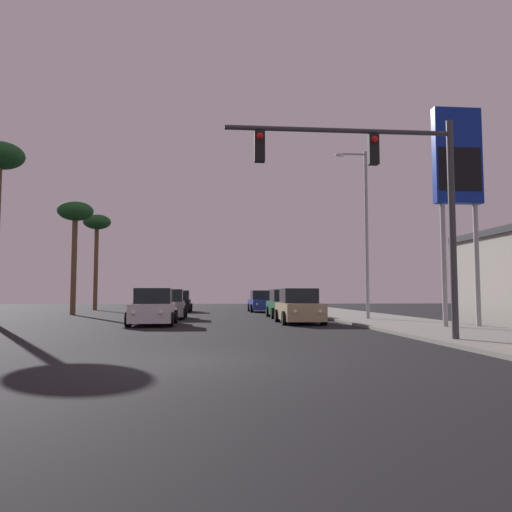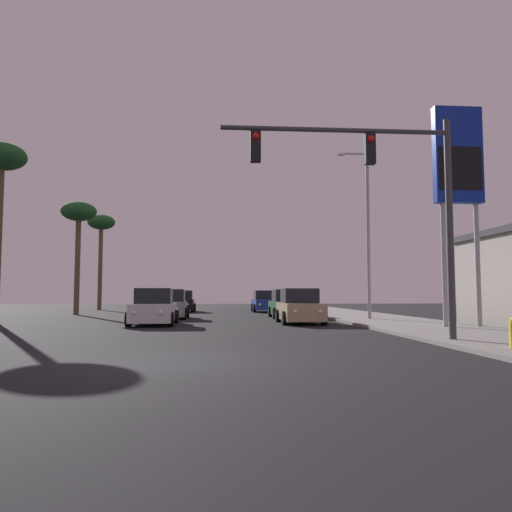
{
  "view_description": "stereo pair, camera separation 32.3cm",
  "coord_description": "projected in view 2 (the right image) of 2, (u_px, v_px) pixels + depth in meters",
  "views": [
    {
      "loc": [
        0.64,
        -10.87,
        1.43
      ],
      "look_at": [
        2.59,
        11.22,
        3.11
      ],
      "focal_mm": 35.0,
      "sensor_mm": 36.0,
      "label": 1
    },
    {
      "loc": [
        0.96,
        -10.89,
        1.43
      ],
      "look_at": [
        2.59,
        11.22,
        3.11
      ],
      "focal_mm": 35.0,
      "sensor_mm": 36.0,
      "label": 2
    }
  ],
  "objects": [
    {
      "name": "ground_plane",
      "position": [
        174.0,
        361.0,
        10.65
      ],
      "size": [
        120.0,
        120.0,
        0.0
      ],
      "primitive_type": "plane",
      "color": "black"
    },
    {
      "name": "sidewalk_right",
      "position": [
        419.0,
        326.0,
        21.3
      ],
      "size": [
        5.0,
        60.0,
        0.12
      ],
      "color": "gray",
      "rests_on": "ground"
    },
    {
      "name": "car_black",
      "position": [
        182.0,
        302.0,
        39.57
      ],
      "size": [
        2.04,
        4.33,
        1.68
      ],
      "rotation": [
        0.0,
        0.0,
        3.16
      ],
      "color": "black",
      "rests_on": "ground"
    },
    {
      "name": "car_blue",
      "position": [
        265.0,
        302.0,
        39.3
      ],
      "size": [
        2.04,
        4.33,
        1.68
      ],
      "rotation": [
        0.0,
        0.0,
        3.16
      ],
      "color": "navy",
      "rests_on": "ground"
    },
    {
      "name": "car_tan",
      "position": [
        300.0,
        308.0,
        24.04
      ],
      "size": [
        2.04,
        4.31,
        1.68
      ],
      "rotation": [
        0.0,
        0.0,
        3.14
      ],
      "color": "tan",
      "rests_on": "ground"
    },
    {
      "name": "car_grey",
      "position": [
        170.0,
        305.0,
        28.67
      ],
      "size": [
        2.04,
        4.34,
        1.68
      ],
      "rotation": [
        0.0,
        0.0,
        3.18
      ],
      "color": "slate",
      "rests_on": "ground"
    },
    {
      "name": "car_green",
      "position": [
        287.0,
        305.0,
        29.8
      ],
      "size": [
        2.04,
        4.33,
        1.68
      ],
      "rotation": [
        0.0,
        0.0,
        3.16
      ],
      "color": "#195933",
      "rests_on": "ground"
    },
    {
      "name": "car_white",
      "position": [
        154.0,
        308.0,
        22.91
      ],
      "size": [
        2.04,
        4.33,
        1.68
      ],
      "rotation": [
        0.0,
        0.0,
        3.17
      ],
      "color": "silver",
      "rests_on": "ground"
    },
    {
      "name": "traffic_light_mast",
      "position": [
        385.0,
        182.0,
        14.6
      ],
      "size": [
        6.85,
        0.36,
        6.5
      ],
      "color": "#38383D",
      "rests_on": "sidewalk_right"
    },
    {
      "name": "street_lamp",
      "position": [
        366.0,
        225.0,
        26.66
      ],
      "size": [
        1.74,
        0.24,
        9.0
      ],
      "color": "#99999E",
      "rests_on": "sidewalk_right"
    },
    {
      "name": "gas_station_sign",
      "position": [
        458.0,
        167.0,
        20.45
      ],
      "size": [
        2.0,
        0.42,
        9.0
      ],
      "color": "#99999E",
      "rests_on": "sidewalk_right"
    },
    {
      "name": "palm_tree_far",
      "position": [
        101.0,
        227.0,
        44.32
      ],
      "size": [
        2.4,
        2.4,
        8.45
      ],
      "color": "brown",
      "rests_on": "ground"
    },
    {
      "name": "palm_tree_mid",
      "position": [
        79.0,
        217.0,
        34.39
      ],
      "size": [
        2.4,
        2.4,
        7.76
      ],
      "color": "brown",
      "rests_on": "ground"
    },
    {
      "name": "palm_tree_near",
      "position": [
        1.0,
        166.0,
        24.44
      ],
      "size": [
        2.4,
        2.4,
        8.83
      ],
      "color": "brown",
      "rests_on": "ground"
    }
  ]
}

